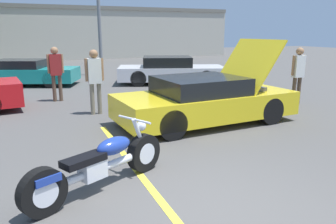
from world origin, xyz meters
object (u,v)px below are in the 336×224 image
Objects in this scene: spectator_by_show_car at (298,71)px; spectator_midground at (56,69)px; spectator_near_motorcycle at (95,76)px; parked_car_mid_row at (24,73)px; spectator_far_lot at (251,69)px; motorcycle at (100,165)px; show_car_hood_open at (206,100)px; parked_car_right_row at (170,71)px.

spectator_by_show_car is 7.86m from spectator_midground.
spectator_near_motorcycle is at bearing 169.34° from spectator_by_show_car.
parked_car_mid_row is 9.58m from spectator_far_lot.
spectator_near_motorcycle is (0.81, 4.67, 0.69)m from motorcycle.
spectator_by_show_car is 1.00× the size of spectator_midground.
spectator_by_show_car is at bearing -26.21° from spectator_midground.
motorcycle is at bearing -62.79° from parked_car_mid_row.
parked_car_mid_row is (-4.36, 8.38, -0.05)m from show_car_hood_open.
spectator_near_motorcycle is (1.93, -6.39, 0.54)m from parked_car_mid_row.
show_car_hood_open is at bearing -85.47° from parked_car_right_row.
spectator_by_show_car is 1.13× the size of spectator_far_lot.
spectator_by_show_car reaches higher than parked_car_right_row.
parked_car_right_row is at bearing 114.90° from spectator_far_lot.
parked_car_mid_row is 2.64× the size of spectator_by_show_car.
spectator_by_show_car is (7.00, 3.50, 0.69)m from motorcycle.
spectator_near_motorcycle is at bearing -113.45° from parked_car_right_row.
spectator_far_lot is at bearing 12.31° from motorcycle.
spectator_near_motorcycle reaches higher than parked_car_right_row.
spectator_midground is (-0.05, 6.97, 0.69)m from motorcycle.
spectator_midground is at bearing 63.26° from motorcycle.
spectator_by_show_car is at bearing -0.61° from motorcycle.
spectator_midground is at bearing 110.47° from spectator_near_motorcycle.
spectator_far_lot is (-0.33, 1.99, -0.14)m from spectator_by_show_car.
parked_car_mid_row is 4.25m from spectator_midground.
motorcycle is 0.45× the size of parked_car_right_row.
motorcycle is at bearing -144.37° from show_car_hood_open.
spectator_near_motorcycle reaches higher than motorcycle.
spectator_midground reaches higher than motorcycle.
spectator_by_show_car is at bearing -10.66° from spectator_near_motorcycle.
parked_car_right_row is 6.41m from parked_car_mid_row.
motorcycle is 0.47× the size of parked_car_mid_row.
parked_car_mid_row is at bearing 137.08° from spectator_by_show_car.
show_car_hood_open is 9.44m from parked_car_mid_row.
spectator_by_show_car is (6.19, -1.17, -0.00)m from spectator_near_motorcycle.
parked_car_right_row reaches higher than parked_car_mid_row.
parked_car_right_row is 2.79× the size of spectator_by_show_car.
motorcycle is 1.25× the size of spectator_midground.
spectator_midground is (-5.04, -2.14, 0.50)m from parked_car_right_row.
parked_car_right_row is at bearing 70.79° from show_car_hood_open.
spectator_far_lot is at bearing -14.11° from parked_car_mid_row.
parked_car_mid_row is at bearing 106.81° from spectator_near_motorcycle.
parked_car_mid_row is at bearing 68.63° from motorcycle.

